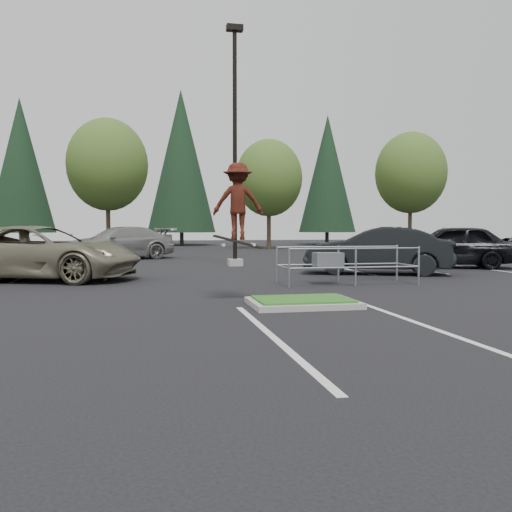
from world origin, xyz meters
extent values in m
plane|color=black|center=(0.00, 0.00, 0.00)|extent=(120.00, 120.00, 0.00)
cube|color=#9C9991|center=(0.00, 0.00, 0.06)|extent=(2.20, 1.60, 0.12)
cube|color=#22621F|center=(0.00, 0.00, 0.13)|extent=(1.95, 1.35, 0.05)
cube|color=silver|center=(-4.50, 9.00, 0.00)|extent=(0.12, 5.20, 0.01)
cube|color=silver|center=(-7.20, 9.00, 0.00)|extent=(0.12, 5.20, 0.01)
cube|color=silver|center=(4.50, 9.00, 0.00)|extent=(0.12, 5.20, 0.01)
cube|color=silver|center=(7.20, 9.00, 0.00)|extent=(0.12, 5.20, 0.01)
cube|color=silver|center=(9.90, 9.00, 0.00)|extent=(0.12, 5.20, 0.01)
cube|color=silver|center=(-1.35, -3.00, 0.00)|extent=(0.12, 6.00, 0.01)
cube|color=silver|center=(1.35, -3.00, 0.00)|extent=(0.12, 6.00, 0.01)
cube|color=#9C9991|center=(0.50, 12.00, 0.15)|extent=(0.60, 0.60, 0.30)
cylinder|color=black|center=(0.50, 12.00, 5.00)|extent=(0.18, 0.18, 10.00)
cube|color=black|center=(0.50, 12.00, 10.00)|extent=(0.70, 0.35, 0.25)
cylinder|color=#38281C|center=(-6.00, 30.50, 1.75)|extent=(0.32, 0.32, 3.50)
ellipsoid|color=#395F23|center=(-6.00, 30.50, 6.26)|extent=(5.89, 5.89, 6.77)
sphere|color=#395F23|center=(-5.40, 30.20, 5.52)|extent=(3.68, 3.68, 3.68)
sphere|color=#395F23|center=(-6.50, 30.90, 5.70)|extent=(4.05, 4.05, 4.05)
cylinder|color=#38281C|center=(6.00, 29.80, 1.52)|extent=(0.32, 0.32, 3.04)
ellipsoid|color=#395F23|center=(6.00, 29.80, 5.44)|extent=(5.12, 5.12, 5.89)
sphere|color=#395F23|center=(6.60, 29.50, 4.80)|extent=(3.20, 3.20, 3.20)
sphere|color=#395F23|center=(5.50, 30.20, 4.96)|extent=(3.52, 3.52, 3.52)
cylinder|color=#38281C|center=(18.00, 30.30, 1.71)|extent=(0.32, 0.32, 3.42)
ellipsoid|color=#395F23|center=(18.00, 30.30, 6.12)|extent=(5.76, 5.76, 6.62)
sphere|color=#395F23|center=(18.60, 30.00, 5.40)|extent=(3.60, 3.60, 3.60)
sphere|color=#395F23|center=(17.50, 30.70, 5.58)|extent=(3.96, 3.96, 3.96)
cylinder|color=#38281C|center=(-14.00, 40.00, 0.60)|extent=(0.36, 0.36, 1.20)
cone|color=black|center=(-14.00, 40.00, 7.10)|extent=(5.72, 5.72, 11.80)
cylinder|color=#38281C|center=(0.00, 40.50, 0.60)|extent=(0.36, 0.36, 1.20)
cone|color=black|center=(0.00, 40.50, 7.85)|extent=(6.38, 6.38, 13.30)
cylinder|color=#38281C|center=(14.00, 39.50, 0.60)|extent=(0.36, 0.36, 1.20)
cone|color=black|center=(14.00, 39.50, 6.85)|extent=(5.50, 5.50, 11.30)
cylinder|color=#96989E|center=(0.59, 3.30, 0.55)|extent=(0.06, 0.06, 1.10)
cylinder|color=#96989E|center=(0.57, 4.65, 0.55)|extent=(0.06, 0.06, 1.10)
cylinder|color=#96989E|center=(2.51, 3.33, 0.55)|extent=(0.06, 0.06, 1.10)
cylinder|color=#96989E|center=(2.49, 4.67, 0.55)|extent=(0.06, 0.06, 1.10)
cylinder|color=#96989E|center=(4.43, 3.35, 0.55)|extent=(0.06, 0.06, 1.10)
cylinder|color=#96989E|center=(4.41, 4.70, 0.55)|extent=(0.06, 0.06, 1.10)
cylinder|color=#96989E|center=(2.51, 3.33, 0.53)|extent=(3.84, 0.10, 0.05)
cylinder|color=#96989E|center=(2.51, 3.33, 1.06)|extent=(3.84, 0.10, 0.05)
cylinder|color=#96989E|center=(2.49, 4.67, 0.53)|extent=(3.84, 0.10, 0.05)
cylinder|color=#96989E|center=(2.49, 4.67, 1.06)|extent=(3.84, 0.10, 0.05)
cube|color=#96989E|center=(1.92, 3.99, 0.69)|extent=(0.82, 0.51, 0.46)
cube|color=black|center=(-1.20, 1.00, 1.32)|extent=(1.11, 0.41, 0.32)
cylinder|color=beige|center=(-1.54, 0.89, 1.26)|extent=(0.07, 0.04, 0.07)
cylinder|color=beige|center=(-1.54, 1.11, 1.26)|extent=(0.07, 0.04, 0.07)
cylinder|color=beige|center=(-0.86, 0.89, 1.26)|extent=(0.07, 0.04, 0.07)
cylinder|color=beige|center=(-0.86, 1.11, 1.26)|extent=(0.07, 0.04, 0.07)
imported|color=maroon|center=(-1.20, 1.00, 2.22)|extent=(1.18, 0.78, 1.70)
imported|color=#78725C|center=(-6.50, 7.00, 0.85)|extent=(6.71, 4.66, 1.70)
imported|color=black|center=(4.77, 7.00, 0.83)|extent=(5.35, 3.53, 1.67)
imported|color=black|center=(9.00, 9.25, 0.88)|extent=(5.59, 3.85, 1.77)
imported|color=gray|center=(-4.57, 18.00, 0.85)|extent=(6.29, 4.55, 1.69)
camera|label=1|loc=(-3.18, -10.86, 1.64)|focal=38.00mm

